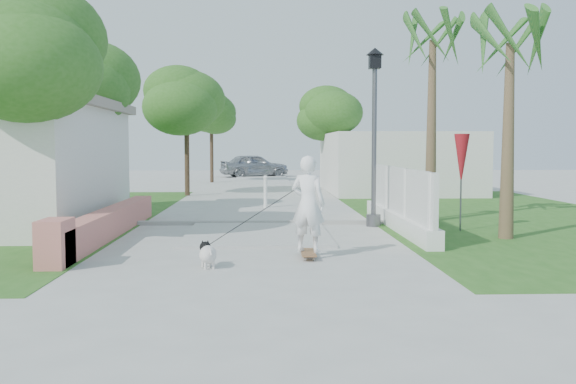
{
  "coord_description": "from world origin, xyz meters",
  "views": [
    {
      "loc": [
        0.15,
        -10.42,
        1.98
      ],
      "look_at": [
        0.63,
        2.22,
        1.1
      ],
      "focal_mm": 40.0,
      "sensor_mm": 36.0,
      "label": 1
    }
  ],
  "objects_px": {
    "bollard": "(265,191)",
    "dog": "(207,253)",
    "patio_umbrella": "(461,160)",
    "street_lamp": "(374,130)",
    "skateboarder": "(271,213)",
    "parked_car": "(254,165)"
  },
  "relations": [
    {
      "from": "skateboarder",
      "to": "dog",
      "type": "relative_size",
      "value": 3.36
    },
    {
      "from": "street_lamp",
      "to": "skateboarder",
      "type": "height_order",
      "value": "street_lamp"
    },
    {
      "from": "street_lamp",
      "to": "patio_umbrella",
      "type": "distance_m",
      "value": 2.27
    },
    {
      "from": "bollard",
      "to": "skateboarder",
      "type": "distance_m",
      "value": 9.26
    },
    {
      "from": "dog",
      "to": "patio_umbrella",
      "type": "bearing_deg",
      "value": 21.9
    },
    {
      "from": "bollard",
      "to": "dog",
      "type": "distance_m",
      "value": 9.97
    },
    {
      "from": "street_lamp",
      "to": "dog",
      "type": "relative_size",
      "value": 7.17
    },
    {
      "from": "patio_umbrella",
      "to": "dog",
      "type": "relative_size",
      "value": 3.71
    },
    {
      "from": "parked_car",
      "to": "dog",
      "type": "bearing_deg",
      "value": 163.45
    },
    {
      "from": "dog",
      "to": "parked_car",
      "type": "height_order",
      "value": "parked_car"
    },
    {
      "from": "skateboarder",
      "to": "parked_car",
      "type": "xyz_separation_m",
      "value": [
        -0.76,
        31.94,
        -0.05
      ]
    },
    {
      "from": "dog",
      "to": "skateboarder",
      "type": "bearing_deg",
      "value": 15.73
    },
    {
      "from": "parked_car",
      "to": "street_lamp",
      "type": "bearing_deg",
      "value": 171.07
    },
    {
      "from": "dog",
      "to": "bollard",
      "type": "bearing_deg",
      "value": 67.9
    },
    {
      "from": "street_lamp",
      "to": "bollard",
      "type": "xyz_separation_m",
      "value": [
        -2.7,
        4.5,
        -1.84
      ]
    },
    {
      "from": "bollard",
      "to": "patio_umbrella",
      "type": "xyz_separation_m",
      "value": [
        4.6,
        -5.5,
        1.1
      ]
    },
    {
      "from": "bollard",
      "to": "dog",
      "type": "height_order",
      "value": "bollard"
    },
    {
      "from": "bollard",
      "to": "patio_umbrella",
      "type": "relative_size",
      "value": 0.47
    },
    {
      "from": "patio_umbrella",
      "to": "dog",
      "type": "bearing_deg",
      "value": -141.66
    },
    {
      "from": "bollard",
      "to": "patio_umbrella",
      "type": "distance_m",
      "value": 7.25
    },
    {
      "from": "bollard",
      "to": "patio_umbrella",
      "type": "height_order",
      "value": "patio_umbrella"
    },
    {
      "from": "bollard",
      "to": "patio_umbrella",
      "type": "bearing_deg",
      "value": -50.09
    }
  ]
}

